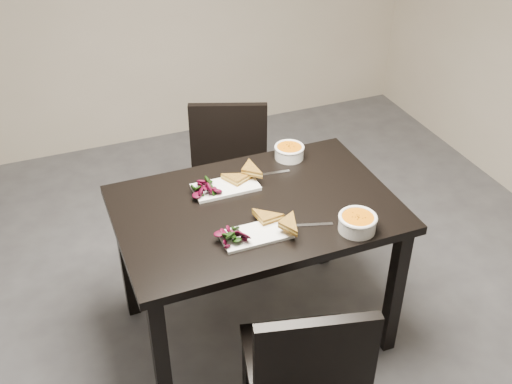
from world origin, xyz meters
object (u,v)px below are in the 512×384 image
at_px(table, 256,224).
at_px(plate_far, 226,187).
at_px(chair_far, 229,174).
at_px(plate_near, 256,235).
at_px(soup_bowl_near, 357,222).
at_px(soup_bowl_far, 289,151).
at_px(chair_near, 306,370).

bearing_deg(table, plate_far, 114.61).
height_order(table, chair_far, chair_far).
bearing_deg(plate_near, table, 68.00).
distance_m(chair_far, plate_near, 0.93).
bearing_deg(soup_bowl_near, table, 135.78).
bearing_deg(soup_bowl_far, chair_near, -110.40).
relative_size(table, plate_far, 4.11).
relative_size(chair_far, soup_bowl_near, 5.36).
bearing_deg(soup_bowl_near, soup_bowl_far, 92.14).
distance_m(table, plate_near, 0.24).
bearing_deg(plate_near, chair_near, -89.33).
xyz_separation_m(table, soup_bowl_near, (0.32, -0.31, 0.14)).
xyz_separation_m(chair_far, soup_bowl_far, (0.19, -0.36, 0.30)).
bearing_deg(table, plate_near, -112.00).
bearing_deg(chair_near, soup_bowl_far, 82.91).
bearing_deg(soup_bowl_far, table, -133.62).
bearing_deg(table, soup_bowl_far, 46.38).
height_order(chair_far, soup_bowl_near, chair_far).
relative_size(table, chair_far, 1.41).
xyz_separation_m(chair_far, plate_near, (-0.19, -0.87, 0.27)).
xyz_separation_m(table, plate_far, (-0.08, 0.17, 0.11)).
relative_size(plate_near, soup_bowl_far, 1.95).
height_order(chair_far, plate_far, chair_far).
xyz_separation_m(plate_near, soup_bowl_far, (0.37, 0.51, 0.03)).
bearing_deg(table, soup_bowl_near, -44.22).
height_order(soup_bowl_near, plate_far, soup_bowl_near).
bearing_deg(chair_near, plate_near, 103.98).
bearing_deg(plate_far, soup_bowl_far, 20.37).
bearing_deg(plate_near, soup_bowl_far, 53.49).
bearing_deg(soup_bowl_near, chair_far, 102.18).
xyz_separation_m(plate_near, plate_far, (0.00, 0.37, 0.00)).
relative_size(chair_near, plate_near, 3.00).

